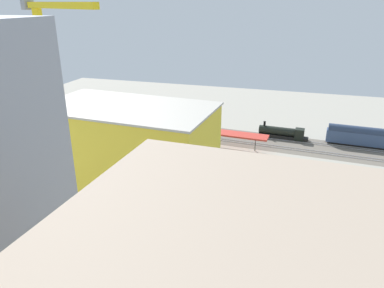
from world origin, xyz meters
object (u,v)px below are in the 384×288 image
object	(u,v)px
locomotive	(284,133)
parked_car_1	(255,169)
tower_crane	(52,79)
box_truck_0	(182,169)
street_tree_0	(74,144)
street_tree_1	(137,149)
box_truck_1	(127,159)
street_tree_3	(75,142)
construction_building	(130,156)
street_tree_4	(187,162)
parked_car_4	(185,160)
box_truck_2	(164,168)
platform_canopy_near	(156,125)
passenger_coach	(359,136)
parked_car_0	(283,171)
freight_coach_far	(179,126)
parked_car_3	(209,162)
street_tree_2	(237,166)
parked_car_2	(231,166)
traffic_light	(121,149)

from	to	relation	value
locomotive	parked_car_1	xyz separation A→B (m)	(5.25, 26.37, -1.03)
tower_crane	box_truck_0	world-z (taller)	tower_crane
street_tree_0	street_tree_1	size ratio (longest dim) A/B	0.92
box_truck_1	street_tree_3	size ratio (longest dim) A/B	1.10
construction_building	street_tree_4	xyz separation A→B (m)	(-8.14, -13.51, -6.21)
locomotive	parked_car_4	distance (m)	35.57
locomotive	box_truck_2	xyz separation A→B (m)	(26.65, 34.25, -0.10)
parked_car_1	box_truck_0	distance (m)	18.66
platform_canopy_near	locomotive	size ratio (longest dim) A/B	4.57
platform_canopy_near	street_tree_1	bearing A→B (deg)	100.36
box_truck_1	box_truck_2	size ratio (longest dim) A/B	1.03
box_truck_2	street_tree_4	world-z (taller)	street_tree_4
passenger_coach	box_truck_0	bearing A→B (deg)	37.81
locomotive	parked_car_0	distance (m)	25.69
freight_coach_far	box_truck_1	xyz separation A→B (m)	(5.29, 25.73, -1.41)
box_truck_0	freight_coach_far	bearing A→B (deg)	-69.71
box_truck_0	street_tree_1	xyz separation A→B (m)	(11.87, -0.48, 3.80)
street_tree_0	parked_car_1	bearing A→B (deg)	-170.86
street_tree_0	street_tree_3	distance (m)	1.72
parked_car_3	street_tree_1	world-z (taller)	street_tree_1
locomotive	parked_car_4	world-z (taller)	locomotive
parked_car_4	street_tree_2	xyz separation A→B (m)	(-15.55, 8.97, 4.35)
parked_car_0	street_tree_1	bearing A→B (deg)	12.36
parked_car_0	box_truck_1	bearing A→B (deg)	10.00
parked_car_4	street_tree_0	world-z (taller)	street_tree_0
box_truck_1	street_tree_3	xyz separation A→B (m)	(13.69, 2.39, 4.17)
parked_car_2	construction_building	size ratio (longest dim) A/B	0.13
construction_building	street_tree_1	xyz separation A→B (m)	(5.25, -14.30, -4.80)
passenger_coach	street_tree_2	xyz separation A→B (m)	(29.97, 35.16, 1.90)
box_truck_0	street_tree_4	xyz separation A→B (m)	(-1.52, 0.31, 2.39)
street_tree_0	street_tree_2	world-z (taller)	street_tree_2
parked_car_2	parked_car_4	xyz separation A→B (m)	(12.70, -0.11, -0.03)
traffic_light	box_truck_0	bearing A→B (deg)	178.64
parked_car_1	street_tree_0	bearing A→B (deg)	9.14
box_truck_2	traffic_light	size ratio (longest dim) A/B	1.30
parked_car_0	street_tree_2	xyz separation A→B (m)	(10.10, 9.53, 4.29)
passenger_coach	street_tree_4	world-z (taller)	street_tree_4
tower_crane	street_tree_0	distance (m)	21.91
locomotive	street_tree_4	distance (m)	40.12
freight_coach_far	parked_car_2	distance (m)	28.71
parked_car_4	street_tree_0	xyz separation A→B (m)	(28.18, 7.75, 4.17)
street_tree_4	passenger_coach	bearing A→B (deg)	-140.95
street_tree_1	parked_car_3	bearing A→B (deg)	-154.94
passenger_coach	parked_car_4	world-z (taller)	passenger_coach
street_tree_1	parked_car_1	bearing A→B (deg)	-166.23
street_tree_0	platform_canopy_near	bearing A→B (deg)	-121.38
freight_coach_far	box_truck_1	bearing A→B (deg)	78.38
parked_car_1	locomotive	bearing A→B (deg)	-101.27
street_tree_2	platform_canopy_near	bearing A→B (deg)	-39.06
locomotive	passenger_coach	bearing A→B (deg)	-179.98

